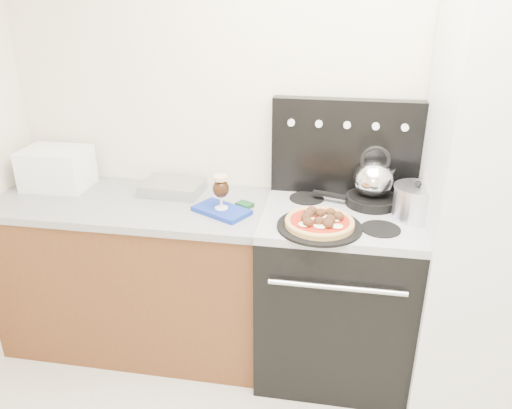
% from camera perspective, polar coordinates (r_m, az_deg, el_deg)
% --- Properties ---
extents(room_shell, '(3.52, 3.01, 2.52)m').
position_cam_1_polar(room_shell, '(1.53, 7.05, -3.13)').
color(room_shell, beige).
rests_on(room_shell, ground).
extents(base_cabinet, '(1.45, 0.60, 0.86)m').
position_cam_1_polar(base_cabinet, '(2.93, -13.33, -7.94)').
color(base_cabinet, '#5C3117').
rests_on(base_cabinet, ground).
extents(countertop, '(1.48, 0.63, 0.04)m').
position_cam_1_polar(countertop, '(2.72, -14.21, 0.15)').
color(countertop, gray).
rests_on(countertop, base_cabinet).
extents(stove_body, '(0.76, 0.65, 0.88)m').
position_cam_1_polar(stove_body, '(2.70, 9.00, -10.26)').
color(stove_body, black).
rests_on(stove_body, ground).
extents(cooktop, '(0.76, 0.65, 0.04)m').
position_cam_1_polar(cooktop, '(2.48, 9.67, -1.39)').
color(cooktop, '#ADADB2').
rests_on(cooktop, stove_body).
extents(backguard, '(0.76, 0.08, 0.50)m').
position_cam_1_polar(backguard, '(2.64, 10.17, 6.45)').
color(backguard, black).
rests_on(backguard, cooktop).
extents(fridge, '(0.64, 0.68, 1.90)m').
position_cam_1_polar(fridge, '(2.54, 25.70, -1.62)').
color(fridge, silver).
rests_on(fridge, ground).
extents(toaster_oven, '(0.35, 0.26, 0.22)m').
position_cam_1_polar(toaster_oven, '(2.98, -21.82, 3.88)').
color(toaster_oven, white).
rests_on(toaster_oven, countertop).
extents(foil_sheet, '(0.33, 0.25, 0.06)m').
position_cam_1_polar(foil_sheet, '(2.75, -9.47, 1.94)').
color(foil_sheet, silver).
rests_on(foil_sheet, countertop).
extents(oven_mitt, '(0.32, 0.27, 0.02)m').
position_cam_1_polar(oven_mitt, '(2.48, -3.96, -0.69)').
color(oven_mitt, '#173098').
rests_on(oven_mitt, countertop).
extents(beer_glass, '(0.08, 0.08, 0.18)m').
position_cam_1_polar(beer_glass, '(2.45, -4.03, 1.43)').
color(beer_glass, black).
rests_on(beer_glass, oven_mitt).
extents(pizza_pan, '(0.44, 0.44, 0.01)m').
position_cam_1_polar(pizza_pan, '(2.30, 7.25, -2.51)').
color(pizza_pan, black).
rests_on(pizza_pan, cooktop).
extents(pizza, '(0.33, 0.33, 0.05)m').
position_cam_1_polar(pizza, '(2.29, 7.29, -1.87)').
color(pizza, tan).
rests_on(pizza, pizza_pan).
extents(skillet, '(0.32, 0.32, 0.05)m').
position_cam_1_polar(skillet, '(2.58, 13.05, 0.46)').
color(skillet, black).
rests_on(skillet, cooktop).
extents(tea_kettle, '(0.24, 0.24, 0.22)m').
position_cam_1_polar(tea_kettle, '(2.54, 13.32, 3.21)').
color(tea_kettle, silver).
rests_on(tea_kettle, skillet).
extents(stock_pot, '(0.26, 0.26, 0.15)m').
position_cam_1_polar(stock_pot, '(2.47, 17.79, 0.13)').
color(stock_pot, silver).
rests_on(stock_pot, cooktop).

